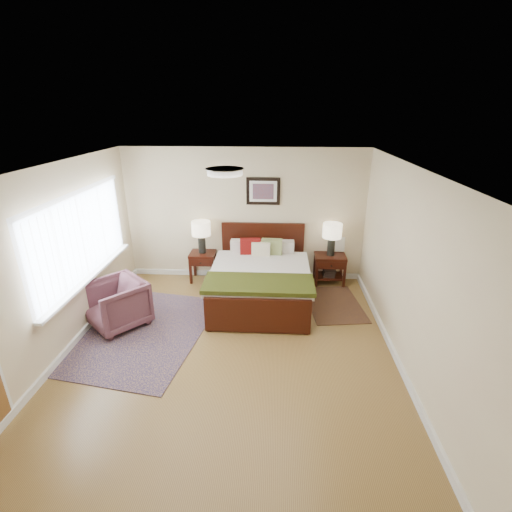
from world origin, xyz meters
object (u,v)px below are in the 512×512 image
armchair (117,304)px  bed (260,274)px  lamp_right (332,233)px  rug_persian (144,332)px  nightstand_left (203,259)px  lamp_left (201,231)px  nightstand_right (330,266)px

armchair → bed: bearing=64.9°
lamp_right → armchair: size_ratio=0.76×
bed → rug_persian: bed is taller
bed → nightstand_left: bed is taller
lamp_left → armchair: lamp_left is taller
nightstand_left → lamp_left: 0.55m
bed → armchair: bearing=-157.1°
nightstand_right → armchair: armchair is taller
armchair → rug_persian: (0.45, -0.19, -0.36)m
lamp_right → rug_persian: lamp_right is taller
nightstand_right → lamp_left: lamp_left is taller
lamp_left → nightstand_left: bearing=-90.0°
nightstand_left → armchair: size_ratio=0.71×
nightstand_left → rug_persian: (-0.55, -1.85, -0.44)m
nightstand_right → lamp_right: (-0.00, 0.01, 0.65)m
bed → rug_persian: (-1.70, -1.10, -0.50)m
lamp_right → armchair: bearing=-153.8°
rug_persian → nightstand_right: bearing=41.2°
armchair → rug_persian: size_ratio=0.33×
nightstand_left → rug_persian: bearing=-106.7°
armchair → lamp_right: bearing=68.2°
armchair → nightstand_right: bearing=68.0°
bed → rug_persian: bearing=-147.2°
nightstand_right → lamp_right: 0.65m
armchair → nightstand_left: bearing=100.9°
bed → rug_persian: size_ratio=0.85×
nightstand_right → lamp_right: lamp_right is taller
rug_persian → lamp_left: bearing=82.7°
nightstand_left → lamp_left: lamp_left is taller
nightstand_left → bed: bearing=-33.4°
nightstand_right → armchair: (-3.43, -1.67, 0.02)m
bed → nightstand_left: bearing=146.6°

